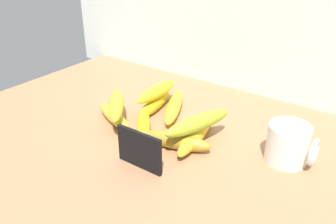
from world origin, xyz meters
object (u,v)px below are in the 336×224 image
Objects in this scene: banana_6 at (116,105)px; chalkboard_sign at (140,151)px; banana_8 at (198,123)px; coffee_mug at (289,144)px; banana_5 at (113,117)px; banana_2 at (144,125)px; banana_7 at (157,91)px; banana_0 at (176,141)px; banana_4 at (174,107)px; banana_3 at (155,104)px; banana_1 at (197,133)px.

chalkboard_sign is at bearing -33.25° from banana_6.
banana_6 is at bearing -171.16° from banana_8.
coffee_mug reaches higher than banana_5.
banana_2 is 12.84cm from banana_7.
banana_0 is 0.82× the size of banana_4.
banana_8 reaches higher than banana_4.
banana_8 reaches higher than banana_0.
banana_3 is at bearing 175.67° from coffee_mug.
banana_5 is at bearing -167.21° from coffee_mug.
banana_1 is 19.33cm from banana_7.
banana_8 is (1.11, -1.40, 3.83)cm from banana_1.
chalkboard_sign is at bearing -109.92° from banana_8.
banana_1 is 1.14× the size of banana_8.
banana_0 reaches higher than banana_4.
banana_1 is 1.30× the size of banana_7.
coffee_mug is at bearing -5.05° from banana_7.
banana_0 is at bearing -127.08° from banana_8.
banana_1 is at bearing 128.28° from banana_8.
banana_2 is at bearing -66.13° from banana_3.
banana_6 is at bearing 25.44° from banana_5.
banana_1 reaches higher than banana_5.
coffee_mug is 0.49× the size of banana_1.
banana_8 reaches higher than banana_3.
chalkboard_sign is 0.63× the size of banana_6.
banana_6 reaches higher than banana_0.
banana_0 is 19.87cm from banana_5.
banana_3 is at bearing 140.89° from banana_0.
chalkboard_sign reaches higher than banana_1.
coffee_mug is 0.59× the size of banana_2.
banana_5 is at bearing -108.99° from banana_3.
coffee_mug is at bearing 23.89° from banana_0.
banana_4 is (-12.45, 8.65, -0.14)cm from banana_1.
banana_5 is at bearing 149.75° from chalkboard_sign.
banana_4 reaches higher than banana_2.
banana_6 reaches higher than banana_1.
banana_2 is at bearing -67.94° from banana_7.
banana_8 is at bearing 9.73° from banana_5.
banana_0 is at bearing -156.11° from coffee_mug.
banana_4 is 1.26× the size of banana_5.
banana_6 reaches higher than banana_3.
chalkboard_sign is 15.40cm from banana_8.
banana_8 reaches higher than banana_5.
banana_7 is (0.22, 0.46, 3.60)cm from banana_3.
chalkboard_sign is 20.79cm from banana_5.
banana_5 is at bearing -170.27° from banana_8.
banana_4 is 1.16× the size of banana_6.
banana_5 is at bearing -166.29° from banana_1.
banana_6 is (-20.82, -4.81, 3.31)cm from banana_1.
banana_5 is 0.99× the size of banana_7.
banana_4 is 1.09× the size of banana_8.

